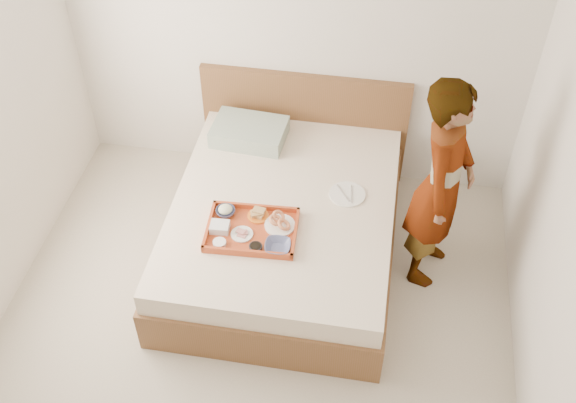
{
  "coord_description": "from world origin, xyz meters",
  "views": [
    {
      "loc": [
        0.7,
        -2.41,
        3.98
      ],
      "look_at": [
        0.14,
        0.9,
        0.65
      ],
      "focal_mm": 43.35,
      "sensor_mm": 36.0,
      "label": 1
    }
  ],
  "objects_px": {
    "tray": "(252,230)",
    "dinner_plate": "(347,194)",
    "bed": "(284,229)",
    "person": "(442,185)"
  },
  "relations": [
    {
      "from": "bed",
      "to": "dinner_plate",
      "type": "bearing_deg",
      "value": 19.81
    },
    {
      "from": "tray",
      "to": "person",
      "type": "height_order",
      "value": "person"
    },
    {
      "from": "bed",
      "to": "person",
      "type": "height_order",
      "value": "person"
    },
    {
      "from": "bed",
      "to": "dinner_plate",
      "type": "height_order",
      "value": "dinner_plate"
    },
    {
      "from": "bed",
      "to": "person",
      "type": "xyz_separation_m",
      "value": [
        1.06,
        0.06,
        0.56
      ]
    },
    {
      "from": "dinner_plate",
      "to": "person",
      "type": "relative_size",
      "value": 0.16
    },
    {
      "from": "tray",
      "to": "dinner_plate",
      "type": "distance_m",
      "value": 0.76
    },
    {
      "from": "tray",
      "to": "dinner_plate",
      "type": "bearing_deg",
      "value": 35.33
    },
    {
      "from": "bed",
      "to": "person",
      "type": "distance_m",
      "value": 1.2
    },
    {
      "from": "tray",
      "to": "person",
      "type": "distance_m",
      "value": 1.3
    }
  ]
}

